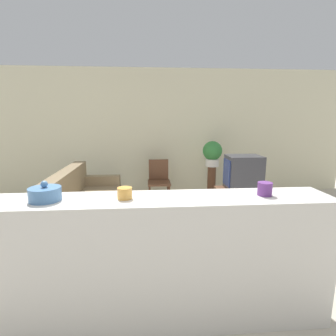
{
  "coord_description": "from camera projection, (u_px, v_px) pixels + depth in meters",
  "views": [
    {
      "loc": [
        0.03,
        -2.33,
        1.68
      ],
      "look_at": [
        0.37,
        1.93,
        0.85
      ],
      "focal_mm": 28.0,
      "sensor_mm": 36.0,
      "label": 1
    }
  ],
  "objects": [
    {
      "name": "decorative_bowl",
      "position": [
        45.0,
        194.0,
        1.95
      ],
      "size": [
        0.23,
        0.23,
        0.15
      ],
      "color": "#4C7AAD",
      "rests_on": "foreground_counter"
    },
    {
      "name": "candle_jar",
      "position": [
        125.0,
        193.0,
        2.0
      ],
      "size": [
        0.11,
        0.11,
        0.09
      ],
      "color": "gold",
      "rests_on": "foreground_counter"
    },
    {
      "name": "wall_back",
      "position": [
        146.0,
        133.0,
        5.7
      ],
      "size": [
        9.0,
        0.06,
        2.7
      ],
      "color": "beige",
      "rests_on": "ground_plane"
    },
    {
      "name": "potted_plant",
      "position": [
        212.0,
        153.0,
        5.28
      ],
      "size": [
        0.39,
        0.39,
        0.51
      ],
      "color": "white",
      "rests_on": "plant_stand"
    },
    {
      "name": "tv_stand",
      "position": [
        242.0,
        202.0,
        4.49
      ],
      "size": [
        0.88,
        0.46,
        0.49
      ],
      "color": "brown",
      "rests_on": "ground_plane"
    },
    {
      "name": "television",
      "position": [
        243.0,
        172.0,
        4.39
      ],
      "size": [
        0.58,
        0.44,
        0.56
      ],
      "color": "#333338",
      "rests_on": "tv_stand"
    },
    {
      "name": "coffee_tin",
      "position": [
        265.0,
        189.0,
        2.08
      ],
      "size": [
        0.11,
        0.11,
        0.11
      ],
      "color": "#66337F",
      "rests_on": "foreground_counter"
    },
    {
      "name": "wooden_chair",
      "position": [
        159.0,
        179.0,
        5.24
      ],
      "size": [
        0.44,
        0.44,
        0.84
      ],
      "color": "brown",
      "rests_on": "ground_plane"
    },
    {
      "name": "couch",
      "position": [
        85.0,
        207.0,
        4.05
      ],
      "size": [
        0.82,
        1.81,
        0.89
      ],
      "color": "#847051",
      "rests_on": "ground_plane"
    },
    {
      "name": "plant_stand",
      "position": [
        211.0,
        183.0,
        5.4
      ],
      "size": [
        0.17,
        0.17,
        0.7
      ],
      "color": "brown",
      "rests_on": "ground_plane"
    },
    {
      "name": "foreground_counter",
      "position": [
        145.0,
        261.0,
        2.12
      ],
      "size": [
        2.98,
        0.44,
        1.07
      ],
      "color": "silver",
      "rests_on": "ground_plane"
    },
    {
      "name": "ground_plane",
      "position": [
        146.0,
        289.0,
        2.6
      ],
      "size": [
        14.0,
        14.0,
        0.0
      ],
      "primitive_type": "plane",
      "color": "beige"
    }
  ]
}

